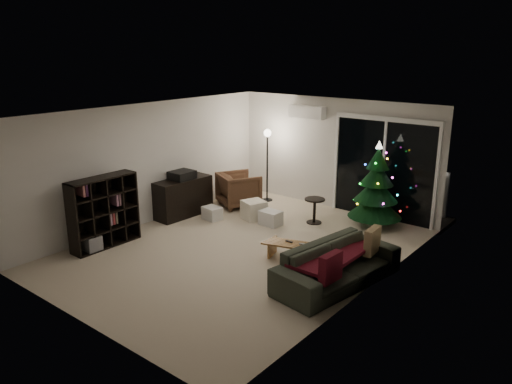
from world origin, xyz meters
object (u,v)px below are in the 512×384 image
at_px(sofa, 337,265).
at_px(christmas_tree, 376,184).
at_px(media_cabinet, 183,197).
at_px(bookshelf, 99,210).
at_px(armchair, 239,190).
at_px(coffee_table, 296,253).

bearing_deg(sofa, christmas_tree, 23.95).
bearing_deg(media_cabinet, bookshelf, -87.48).
distance_m(bookshelf, armchair, 3.44).
relative_size(media_cabinet, armchair, 1.54).
distance_m(armchair, christmas_tree, 3.18).
bearing_deg(bookshelf, armchair, 100.22).
relative_size(media_cabinet, sofa, 0.60).
bearing_deg(christmas_tree, sofa, -75.17).
relative_size(bookshelf, coffee_table, 1.22).
bearing_deg(media_cabinet, christmas_tree, 32.20).
relative_size(bookshelf, sofa, 0.60).
relative_size(bookshelf, armchair, 1.53).
xyz_separation_m(armchair, sofa, (3.80, -2.07, -0.07)).
distance_m(media_cabinet, armchair, 1.38).
bearing_deg(armchair, media_cabinet, 95.35).
bearing_deg(coffee_table, bookshelf, -171.20).
bearing_deg(media_cabinet, coffee_table, -6.29).
bearing_deg(bookshelf, christmas_tree, 67.88).
relative_size(media_cabinet, coffee_table, 1.23).
xyz_separation_m(media_cabinet, sofa, (4.30, -0.78, -0.09)).
xyz_separation_m(bookshelf, coffee_table, (3.35, 1.59, -0.49)).
distance_m(bookshelf, coffee_table, 3.74).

